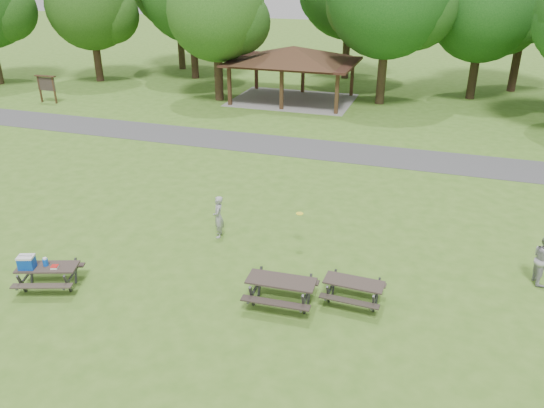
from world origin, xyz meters
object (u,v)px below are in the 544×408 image
at_px(picnic_table_near, 41,268).
at_px(picnic_table_middle, 281,286).
at_px(frisbee_catcher, 544,259).
at_px(frisbee_thrower, 218,217).

distance_m(picnic_table_near, picnic_table_middle, 7.20).
height_order(picnic_table_middle, frisbee_catcher, frisbee_catcher).
xyz_separation_m(picnic_table_near, frisbee_catcher, (14.29, 5.03, 0.10)).
distance_m(frisbee_thrower, frisbee_catcher, 10.59).
bearing_deg(frisbee_catcher, picnic_table_middle, 102.85).
distance_m(picnic_table_middle, frisbee_catcher, 8.08).
bearing_deg(picnic_table_middle, frisbee_catcher, 26.48).
xyz_separation_m(picnic_table_middle, frisbee_catcher, (7.23, 3.60, 0.18)).
height_order(picnic_table_middle, frisbee_thrower, frisbee_thrower).
bearing_deg(picnic_table_near, frisbee_catcher, 19.40).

